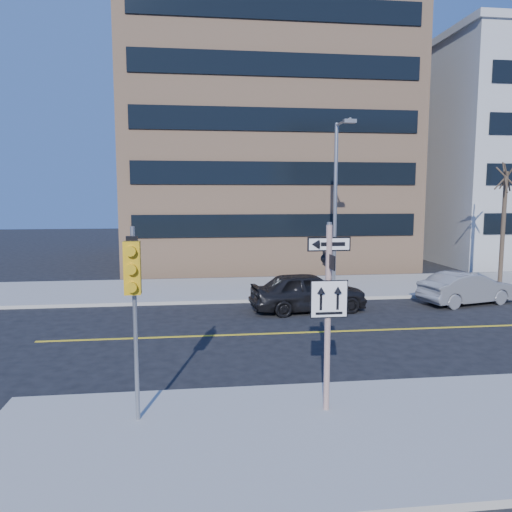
{
  "coord_description": "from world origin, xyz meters",
  "views": [
    {
      "loc": [
        -2.78,
        -12.57,
        4.78
      ],
      "look_at": [
        -0.73,
        4.0,
        2.72
      ],
      "focal_mm": 35.0,
      "sensor_mm": 36.0,
      "label": 1
    }
  ],
  "objects": [
    {
      "name": "parked_car_b",
      "position": [
        9.04,
        7.62,
        0.71
      ],
      "size": [
        2.49,
        4.54,
        1.42
      ],
      "primitive_type": "imported",
      "rotation": [
        0.0,
        0.0,
        1.81
      ],
      "color": "gray",
      "rests_on": "ground"
    },
    {
      "name": "building_brick",
      "position": [
        2.0,
        25.0,
        9.0
      ],
      "size": [
        18.0,
        18.0,
        18.0
      ],
      "primitive_type": "cube",
      "color": "tan",
      "rests_on": "ground"
    },
    {
      "name": "street_tree_west",
      "position": [
        13.0,
        11.3,
        5.52
      ],
      "size": [
        1.8,
        1.8,
        6.35
      ],
      "color": "#3E2E24",
      "rests_on": "far_sidewalk"
    },
    {
      "name": "traffic_signal",
      "position": [
        -4.0,
        -2.66,
        3.03
      ],
      "size": [
        0.32,
        0.45,
        4.0
      ],
      "color": "gray",
      "rests_on": "near_sidewalk"
    },
    {
      "name": "streetlight_a",
      "position": [
        4.0,
        10.76,
        4.76
      ],
      "size": [
        0.55,
        2.25,
        8.0
      ],
      "color": "gray",
      "rests_on": "far_sidewalk"
    },
    {
      "name": "ground",
      "position": [
        0.0,
        0.0,
        0.0
      ],
      "size": [
        120.0,
        120.0,
        0.0
      ],
      "primitive_type": "plane",
      "color": "black",
      "rests_on": "ground"
    },
    {
      "name": "parked_car_a",
      "position": [
        1.82,
        7.17,
        0.81
      ],
      "size": [
        2.38,
        4.93,
        1.62
      ],
      "primitive_type": "imported",
      "rotation": [
        0.0,
        0.0,
        1.67
      ],
      "color": "black",
      "rests_on": "ground"
    },
    {
      "name": "sign_pole",
      "position": [
        0.0,
        -2.51,
        2.44
      ],
      "size": [
        0.92,
        0.92,
        4.06
      ],
      "color": "silver",
      "rests_on": "near_sidewalk"
    }
  ]
}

